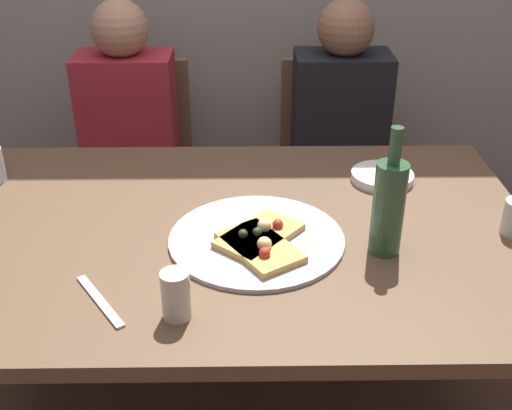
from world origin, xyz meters
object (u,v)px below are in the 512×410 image
at_px(pizza_slice_last, 260,247).
at_px(plate_stack, 382,177).
at_px(tumbler_far, 176,295).
at_px(table_knife, 100,301).
at_px(chair_right, 335,159).
at_px(guest_in_sweater, 127,147).
at_px(pizza_tray, 257,239).
at_px(wine_bottle, 389,206).
at_px(pizza_slice_extra, 260,234).
at_px(chair_left, 136,160).
at_px(guest_in_beanie, 342,145).
at_px(dining_table, 233,248).

distance_m(pizza_slice_last, plate_stack, 0.55).
relative_size(tumbler_far, table_knife, 0.51).
xyz_separation_m(pizza_slice_last, chair_right, (0.33, 1.06, -0.26)).
relative_size(tumbler_far, guest_in_sweater, 0.10).
height_order(pizza_tray, table_knife, pizza_tray).
relative_size(wine_bottle, plate_stack, 1.76).
bearing_deg(tumbler_far, pizza_slice_extra, 58.03).
xyz_separation_m(pizza_slice_extra, chair_left, (-0.49, 1.00, -0.26)).
xyz_separation_m(pizza_slice_extra, guest_in_beanie, (0.33, 0.85, -0.13)).
height_order(pizza_tray, pizza_slice_extra, pizza_slice_extra).
distance_m(pizza_slice_last, chair_right, 1.14).
distance_m(pizza_tray, wine_bottle, 0.34).
xyz_separation_m(pizza_slice_extra, guest_in_sweater, (-0.49, 0.85, -0.13)).
xyz_separation_m(plate_stack, chair_left, (-0.87, 0.66, -0.25)).
xyz_separation_m(wine_bottle, tumbler_far, (-0.49, -0.25, -0.07)).
bearing_deg(chair_left, guest_in_beanie, 169.51).
distance_m(plate_stack, guest_in_sweater, 1.01).
bearing_deg(pizza_tray, pizza_slice_last, -82.80).
bearing_deg(guest_in_beanie, table_knife, 57.86).
bearing_deg(tumbler_far, wine_bottle, 27.07).
distance_m(tumbler_far, plate_stack, 0.85).
bearing_deg(table_knife, chair_left, -28.62).
distance_m(tumbler_far, chair_left, 1.36).
height_order(wine_bottle, table_knife, wine_bottle).
relative_size(tumbler_far, chair_right, 0.12).
relative_size(wine_bottle, guest_in_sweater, 0.28).
distance_m(pizza_slice_last, guest_in_sweater, 1.04).
distance_m(dining_table, pizza_slice_extra, 0.14).
height_order(dining_table, tumbler_far, tumbler_far).
bearing_deg(wine_bottle, plate_stack, 79.87).
relative_size(chair_left, guest_in_sweater, 0.77).
bearing_deg(plate_stack, chair_right, 94.06).
relative_size(pizza_tray, chair_right, 0.50).
distance_m(wine_bottle, table_knife, 0.70).
distance_m(pizza_slice_extra, tumbler_far, 0.35).
height_order(chair_left, guest_in_sweater, guest_in_sweater).
relative_size(pizza_tray, chair_left, 0.50).
xyz_separation_m(dining_table, chair_right, (0.40, 0.92, -0.17)).
bearing_deg(guest_in_sweater, table_knife, 96.85).
bearing_deg(guest_in_sweater, pizza_slice_last, 118.23).
xyz_separation_m(pizza_slice_last, guest_in_beanie, (0.33, 0.91, -0.13)).
bearing_deg(wine_bottle, guest_in_beanie, 88.61).
xyz_separation_m(pizza_tray, pizza_slice_extra, (0.01, -0.01, 0.02)).
bearing_deg(chair_left, dining_table, 114.33).
height_order(chair_left, guest_in_beanie, guest_in_beanie).
distance_m(chair_right, guest_in_beanie, 0.20).
bearing_deg(wine_bottle, chair_right, 88.81).
bearing_deg(guest_in_beanie, tumbler_far, 65.95).
bearing_deg(chair_right, plate_stack, 94.06).
xyz_separation_m(chair_right, guest_in_sweater, (-0.82, -0.15, 0.13)).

